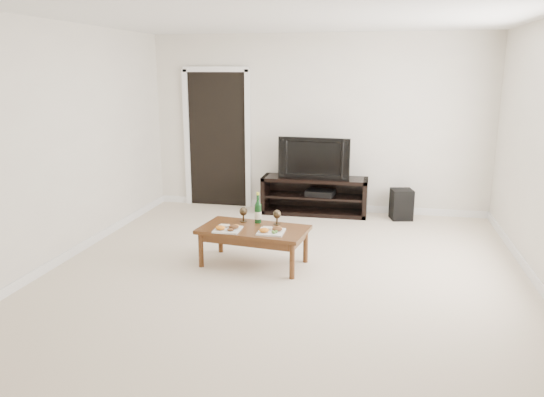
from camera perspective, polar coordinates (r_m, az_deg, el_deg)
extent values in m
plane|color=beige|center=(5.57, 1.33, -8.34)|extent=(5.50, 5.50, 0.00)
cube|color=beige|center=(7.94, 4.98, 7.97)|extent=(5.00, 0.04, 2.60)
cube|color=white|center=(5.19, 1.50, 19.56)|extent=(5.00, 5.50, 0.04)
cube|color=black|center=(8.26, -5.89, 6.26)|extent=(0.90, 0.02, 2.05)
cube|color=black|center=(7.84, 4.58, 0.31)|extent=(1.54, 0.45, 0.55)
imported|color=black|center=(7.73, 4.66, 4.45)|extent=(1.05, 0.22, 0.60)
cube|color=black|center=(7.81, 5.21, 0.62)|extent=(0.43, 0.35, 0.08)
cube|color=black|center=(7.78, 13.74, -0.61)|extent=(0.34, 0.34, 0.43)
cube|color=#573018|center=(5.82, -1.96, -5.15)|extent=(1.23, 0.78, 0.42)
cube|color=white|center=(5.68, -4.79, -3.10)|extent=(0.27, 0.27, 0.07)
cube|color=white|center=(5.57, -0.10, -3.37)|extent=(0.27, 0.27, 0.07)
cylinder|color=#0F3A16|center=(5.90, -1.52, -0.98)|extent=(0.07, 0.07, 0.35)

